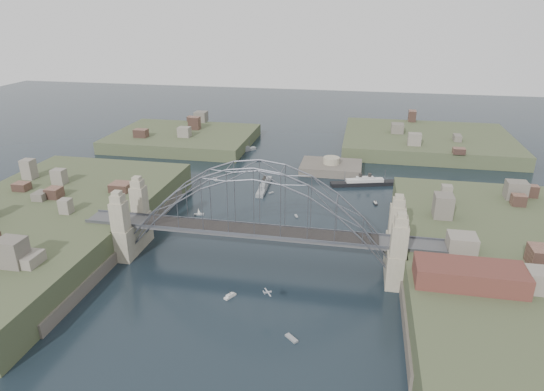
{
  "coord_description": "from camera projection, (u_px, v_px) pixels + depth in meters",
  "views": [
    {
      "loc": [
        22.3,
        -95.83,
        56.82
      ],
      "look_at": [
        0.0,
        18.0,
        10.0
      ],
      "focal_mm": 31.14,
      "sensor_mm": 36.0,
      "label": 1
    }
  ],
  "objects": [
    {
      "name": "ocean_liner",
      "position": [
        364.0,
        183.0,
        160.16
      ],
      "size": [
        23.13,
        9.38,
        5.68
      ],
      "color": "black",
      "rests_on": "ground"
    },
    {
      "name": "small_boat_b",
      "position": [
        296.0,
        216.0,
        136.53
      ],
      "size": [
        1.38,
        2.08,
        0.45
      ],
      "color": "beige",
      "rests_on": "ground"
    },
    {
      "name": "small_boat_c",
      "position": [
        230.0,
        296.0,
        98.79
      ],
      "size": [
        2.23,
        2.95,
        1.43
      ],
      "color": "beige",
      "rests_on": "ground"
    },
    {
      "name": "ground",
      "position": [
        258.0,
        262.0,
        112.45
      ],
      "size": [
        500.0,
        500.0,
        0.0
      ],
      "primitive_type": "plane",
      "color": "black",
      "rests_on": "ground"
    },
    {
      "name": "finger_pier",
      "position": [
        446.0,
        363.0,
        79.76
      ],
      "size": [
        4.0,
        22.0,
        1.4
      ],
      "primitive_type": "cube",
      "color": "#474749",
      "rests_on": "ground"
    },
    {
      "name": "headland_ne",
      "position": [
        426.0,
        145.0,
        203.36
      ],
      "size": [
        70.0,
        55.0,
        9.5
      ],
      "primitive_type": "cube",
      "color": "#3D472B",
      "rests_on": "ground"
    },
    {
      "name": "naval_cruiser_near",
      "position": [
        264.0,
        186.0,
        157.65
      ],
      "size": [
        3.0,
        18.07,
        5.4
      ],
      "color": "gray",
      "rests_on": "ground"
    },
    {
      "name": "shore_west",
      "position": [
        42.0,
        234.0,
        121.93
      ],
      "size": [
        50.5,
        90.0,
        12.0
      ],
      "color": "#3D472B",
      "rests_on": "ground"
    },
    {
      "name": "aeroplane",
      "position": [
        267.0,
        292.0,
        92.06
      ],
      "size": [
        1.94,
        2.76,
        0.46
      ],
      "color": "#B6B7BE"
    },
    {
      "name": "naval_cruiser_far",
      "position": [
        241.0,
        150.0,
        196.5
      ],
      "size": [
        10.82,
        12.16,
        4.83
      ],
      "color": "gray",
      "rests_on": "ground"
    },
    {
      "name": "small_boat_a",
      "position": [
        199.0,
        212.0,
        137.43
      ],
      "size": [
        2.99,
        1.72,
        2.38
      ],
      "color": "beige",
      "rests_on": "ground"
    },
    {
      "name": "small_boat_f",
      "position": [
        271.0,
        193.0,
        153.56
      ],
      "size": [
        1.59,
        1.81,
        0.45
      ],
      "color": "beige",
      "rests_on": "ground"
    },
    {
      "name": "headland_nw",
      "position": [
        184.0,
        143.0,
        208.52
      ],
      "size": [
        60.0,
        45.0,
        9.0
      ],
      "primitive_type": "cube",
      "color": "#3D472B",
      "rests_on": "ground"
    },
    {
      "name": "small_boat_g",
      "position": [
        291.0,
        338.0,
        86.4
      ],
      "size": [
        2.71,
        2.6,
        0.45
      ],
      "color": "beige",
      "rests_on": "ground"
    },
    {
      "name": "shore_east",
      "position": [
        517.0,
        280.0,
        101.5
      ],
      "size": [
        50.5,
        90.0,
        12.0
      ],
      "color": "#3D472B",
      "rests_on": "ground"
    },
    {
      "name": "wharf_shed",
      "position": [
        470.0,
        275.0,
        88.12
      ],
      "size": [
        20.0,
        8.0,
        4.0
      ],
      "primitive_type": "cube",
      "color": "#592D26",
      "rests_on": "shore_east"
    },
    {
      "name": "small_boat_e",
      "position": [
        215.0,
        180.0,
        164.89
      ],
      "size": [
        2.78,
        3.09,
        1.43
      ],
      "color": "beige",
      "rests_on": "ground"
    },
    {
      "name": "small_boat_h",
      "position": [
        259.0,
        161.0,
        185.34
      ],
      "size": [
        2.24,
        1.46,
        0.45
      ],
      "color": "beige",
      "rests_on": "ground"
    },
    {
      "name": "bridge",
      "position": [
        257.0,
        215.0,
        107.84
      ],
      "size": [
        84.0,
        13.8,
        24.6
      ],
      "color": "#474749",
      "rests_on": "ground"
    },
    {
      "name": "small_boat_d",
      "position": [
        375.0,
        203.0,
        145.16
      ],
      "size": [
        1.47,
        2.63,
        1.43
      ],
      "color": "beige",
      "rests_on": "ground"
    },
    {
      "name": "small_boat_i",
      "position": [
        373.0,
        246.0,
        119.51
      ],
      "size": [
        1.21,
        2.64,
        0.45
      ],
      "color": "beige",
      "rests_on": "ground"
    },
    {
      "name": "fort_island",
      "position": [
        331.0,
        172.0,
        174.14
      ],
      "size": [
        22.0,
        16.0,
        9.4
      ],
      "color": "#4E483F",
      "rests_on": "ground"
    }
  ]
}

